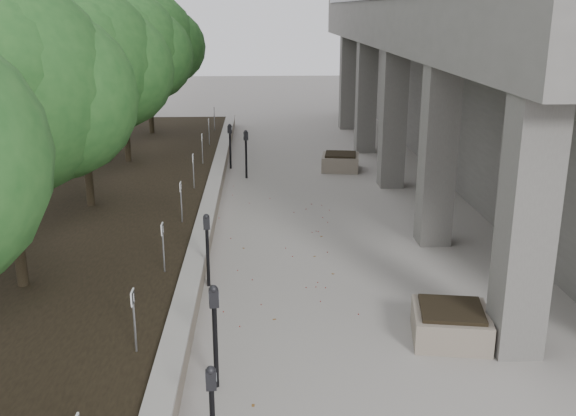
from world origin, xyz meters
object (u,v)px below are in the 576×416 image
object	(u,v)px
crabapple_tree_5	(148,63)
crabapple_tree_4	(122,76)
crabapple_tree_3	(81,96)
planter_front	(451,324)
parking_meter_2	(215,337)
parking_meter_5	(230,146)
planter_back	(340,162)
parking_meter_3	(208,250)
crabapple_tree_2	(4,135)
parking_meter_4	(246,154)

from	to	relation	value
crabapple_tree_5	crabapple_tree_4	bearing A→B (deg)	-90.00
crabapple_tree_3	crabapple_tree_4	size ratio (longest dim) A/B	1.00
crabapple_tree_5	planter_front	xyz separation A→B (m)	(7.31, -16.60, -2.84)
parking_meter_2	parking_meter_5	distance (m)	13.28
planter_front	planter_back	distance (m)	11.70
crabapple_tree_3	crabapple_tree_5	distance (m)	10.00
parking_meter_3	planter_front	size ratio (longest dim) A/B	1.23
crabapple_tree_4	parking_meter_3	world-z (taller)	crabapple_tree_4
parking_meter_2	planter_back	bearing A→B (deg)	67.33
crabapple_tree_2	crabapple_tree_5	xyz separation A→B (m)	(0.00, 15.00, 0.00)
crabapple_tree_5	parking_meter_3	size ratio (longest dim) A/B	3.71
crabapple_tree_3	parking_meter_4	xyz separation A→B (m)	(3.84, 4.13, -2.35)
crabapple_tree_5	parking_meter_3	world-z (taller)	crabapple_tree_5
crabapple_tree_5	parking_meter_4	distance (m)	7.40
parking_meter_2	parking_meter_5	xyz separation A→B (m)	(-0.33, 13.28, -0.03)
crabapple_tree_2	parking_meter_3	xyz separation A→B (m)	(3.25, 0.72, -2.39)
parking_meter_5	planter_front	size ratio (longest dim) A/B	1.27
parking_meter_3	planter_back	distance (m)	10.09
parking_meter_4	planter_back	bearing A→B (deg)	-0.99
crabapple_tree_4	parking_meter_2	size ratio (longest dim) A/B	3.48
parking_meter_5	parking_meter_3	bearing A→B (deg)	-69.97
planter_front	planter_back	xyz separation A→B (m)	(-0.37, 11.69, 0.00)
crabapple_tree_4	parking_meter_5	bearing A→B (deg)	7.62
crabapple_tree_2	parking_meter_3	bearing A→B (deg)	12.45
parking_meter_5	planter_front	world-z (taller)	parking_meter_5
crabapple_tree_2	parking_meter_3	distance (m)	4.10
crabapple_tree_3	parking_meter_3	xyz separation A→B (m)	(3.25, -4.28, -2.39)
planter_back	crabapple_tree_3	bearing A→B (deg)	-143.73
parking_meter_2	planter_front	world-z (taller)	parking_meter_2
crabapple_tree_4	parking_meter_3	bearing A→B (deg)	-70.70
crabapple_tree_4	planter_front	size ratio (longest dim) A/B	4.58
parking_meter_2	crabapple_tree_4	bearing A→B (deg)	97.48
parking_meter_4	crabapple_tree_2	bearing A→B (deg)	-131.07
crabapple_tree_2	parking_meter_2	xyz separation A→B (m)	(3.62, -2.84, -2.34)
parking_meter_2	planter_front	size ratio (longest dim) A/B	1.32
parking_meter_3	crabapple_tree_4	bearing A→B (deg)	104.11
crabapple_tree_2	crabapple_tree_5	world-z (taller)	same
parking_meter_2	parking_meter_4	size ratio (longest dim) A/B	1.02
crabapple_tree_5	parking_meter_4	size ratio (longest dim) A/B	3.54
parking_meter_4	crabapple_tree_3	bearing A→B (deg)	-151.17
parking_meter_5	planter_back	xyz separation A→B (m)	(3.65, -0.35, -0.48)
parking_meter_2	parking_meter_3	size ratio (longest dim) A/B	1.07
crabapple_tree_4	crabapple_tree_2	bearing A→B (deg)	-90.00
crabapple_tree_5	planter_back	world-z (taller)	crabapple_tree_5
planter_front	planter_back	size ratio (longest dim) A/B	0.99
crabapple_tree_3	parking_meter_4	world-z (taller)	crabapple_tree_3
crabapple_tree_2	crabapple_tree_3	xyz separation A→B (m)	(0.00, 5.00, 0.00)
crabapple_tree_5	planter_front	size ratio (longest dim) A/B	4.58
crabapple_tree_4	crabapple_tree_5	world-z (taller)	same
crabapple_tree_5	parking_meter_2	size ratio (longest dim) A/B	3.48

